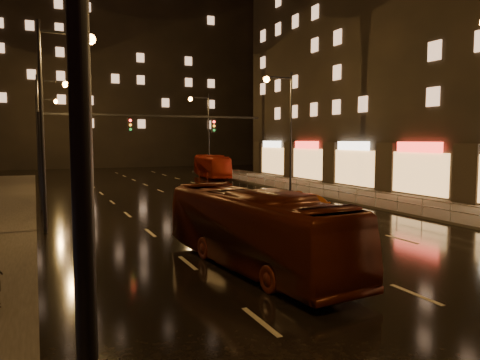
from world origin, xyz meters
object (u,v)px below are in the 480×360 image
object	(u,v)px
bus_curb	(212,166)
taxi_near	(292,203)
bus_red	(254,229)
taxi_far	(310,207)

from	to	relation	value
bus_curb	taxi_near	bearing A→B (deg)	-93.57
bus_red	bus_curb	bearing A→B (deg)	66.34
bus_red	taxi_near	size ratio (longest dim) A/B	2.38
bus_red	taxi_far	world-z (taller)	bus_red
taxi_near	taxi_far	bearing A→B (deg)	-87.58
bus_curb	taxi_near	xyz separation A→B (m)	(-4.93, -27.23, -0.64)
taxi_near	bus_red	bearing A→B (deg)	-124.12
bus_red	bus_curb	size ratio (longest dim) A/B	1.02
bus_curb	taxi_far	world-z (taller)	bus_curb
taxi_far	bus_red	bearing A→B (deg)	-135.25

